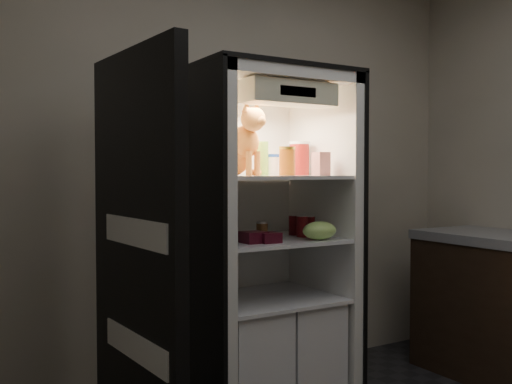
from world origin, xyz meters
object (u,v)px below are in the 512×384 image
pepper_jar (299,158)px  berry_box_left (253,237)px  salsa_jar (287,161)px  grape_bag (320,231)px  mayo_tub (272,165)px  soda_can_a (294,225)px  cream_carton (321,164)px  soda_can_b (310,226)px  parmesan_shaker (262,159)px  condiment_jar (262,230)px  soda_can_c (302,226)px  refrigerator (261,263)px  berry_box_right (268,238)px  tabby_cat (238,148)px

pepper_jar → berry_box_left: 0.66m
salsa_jar → grape_bag: (0.12, -0.14, -0.38)m
mayo_tub → soda_can_a: size_ratio=1.04×
cream_carton → berry_box_left: size_ratio=1.10×
mayo_tub → cream_carton: bearing=-54.1°
berry_box_left → cream_carton: bearing=-0.4°
grape_bag → pepper_jar: bearing=76.5°
cream_carton → soda_can_b: 0.39m
parmesan_shaker → condiment_jar: size_ratio=2.14×
pepper_jar → berry_box_left: bearing=-153.4°
pepper_jar → soda_can_c: size_ratio=1.64×
parmesan_shaker → berry_box_left: (-0.20, -0.24, -0.42)m
refrigerator → berry_box_left: (-0.17, -0.21, 0.18)m
pepper_jar → soda_can_a: (-0.06, -0.03, -0.39)m
pepper_jar → grape_bag: 0.50m
soda_can_b → grape_bag: bearing=-113.2°
soda_can_c → grape_bag: (0.01, -0.15, -0.01)m
mayo_tub → berry_box_left: bearing=-138.7°
mayo_tub → berry_box_right: (-0.19, -0.27, -0.38)m
parmesan_shaker → grape_bag: parmesan_shaker is taller
cream_carton → salsa_jar: bearing=155.2°
soda_can_b → grape_bag: 0.23m
salsa_jar → berry_box_right: bearing=-150.0°
pepper_jar → cream_carton: pepper_jar is taller
berry_box_right → cream_carton: bearing=4.8°
refrigerator → condiment_jar: size_ratio=20.82×
tabby_cat → soda_can_a: (0.38, 0.00, -0.44)m
salsa_jar → cream_carton: (0.17, -0.08, -0.02)m
refrigerator → tabby_cat: refrigerator is taller
berry_box_right → soda_can_c: bearing=22.1°
mayo_tub → soda_can_b: (0.21, -0.08, -0.36)m
cream_carton → condiment_jar: bearing=147.3°
grape_bag → salsa_jar: bearing=129.6°
soda_can_a → berry_box_left: bearing=-153.3°
parmesan_shaker → salsa_jar: (0.07, -0.16, -0.02)m
refrigerator → salsa_jar: 0.60m
refrigerator → cream_carton: 0.66m
condiment_jar → soda_can_c: bearing=-21.4°
tabby_cat → grape_bag: tabby_cat is taller
refrigerator → soda_can_a: refrigerator is taller
cream_carton → tabby_cat: bearing=154.6°
tabby_cat → mayo_tub: bearing=-7.8°
berry_box_left → tabby_cat: bearing=84.4°
parmesan_shaker → soda_can_a: parmesan_shaker is taller
salsa_jar → soda_can_a: (0.13, 0.12, -0.37)m
parmesan_shaker → pepper_jar: pepper_jar is taller
soda_can_b → grape_bag: soda_can_b is taller
soda_can_a → berry_box_right: soda_can_a is taller
tabby_cat → condiment_jar: bearing=-25.0°
pepper_jar → soda_can_a: size_ratio=1.70×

